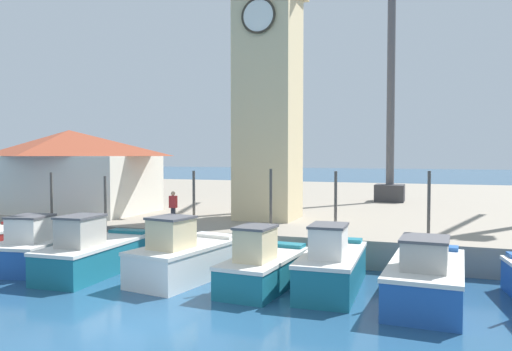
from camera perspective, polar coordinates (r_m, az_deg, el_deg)
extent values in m
plane|color=navy|center=(13.64, -13.81, -16.75)|extent=(300.00, 300.00, 0.00)
cube|color=gray|center=(40.21, 9.18, -3.16)|extent=(120.00, 40.00, 1.13)
cube|color=#AD2823|center=(25.36, -25.48, -5.05)|extent=(1.47, 0.62, 0.24)
cube|color=#2356A8|center=(21.98, -23.09, -8.13)|extent=(2.77, 4.93, 1.02)
cube|color=#2356A8|center=(23.61, -20.28, -5.81)|extent=(1.85, 0.86, 0.24)
cube|color=silver|center=(21.88, -23.11, -6.69)|extent=(2.84, 5.00, 0.12)
cube|color=silver|center=(21.14, -24.38, -5.61)|extent=(1.45, 1.57, 0.91)
cube|color=#4C4C51|center=(21.08, -24.40, -4.28)|extent=(1.54, 1.67, 0.08)
cylinder|color=#4C4742|center=(22.20, -22.33, -3.01)|extent=(0.10, 0.10, 2.60)
torus|color=black|center=(22.80, -25.13, -7.79)|extent=(0.20, 0.53, 0.52)
cube|color=#196B7F|center=(19.91, -17.82, -9.06)|extent=(2.04, 5.11, 1.07)
cube|color=#196B7F|center=(21.66, -14.32, -6.34)|extent=(1.62, 0.65, 0.24)
cube|color=silver|center=(19.81, -17.84, -7.41)|extent=(2.10, 5.17, 0.12)
cube|color=#B2ADA3|center=(19.01, -19.41, -6.09)|extent=(1.18, 1.55, 1.02)
cube|color=#4C4C51|center=(18.94, -19.44, -4.45)|extent=(1.26, 1.63, 0.08)
cylinder|color=#4C4742|center=(20.15, -16.84, -3.54)|extent=(0.10, 0.10, 2.45)
torus|color=black|center=(20.71, -19.73, -8.65)|extent=(0.14, 0.52, 0.52)
cube|color=silver|center=(18.23, -8.10, -9.94)|extent=(2.73, 4.60, 1.13)
cube|color=silver|center=(19.62, -4.68, -7.00)|extent=(1.78, 0.89, 0.24)
cube|color=silver|center=(18.11, -8.11, -8.04)|extent=(2.80, 4.67, 0.12)
cube|color=beige|center=(17.43, -9.65, -6.57)|extent=(1.41, 1.49, 1.01)
cube|color=#4C4C51|center=(17.36, -9.67, -4.78)|extent=(1.50, 1.58, 0.08)
cylinder|color=#4C4742|center=(18.34, -7.11, -3.56)|extent=(0.10, 0.10, 2.63)
torus|color=black|center=(19.06, -10.31, -9.41)|extent=(0.21, 0.53, 0.52)
cube|color=#196B7F|center=(17.10, 0.99, -11.09)|extent=(2.05, 4.45, 0.93)
cube|color=#196B7F|center=(18.72, 3.32, -8.08)|extent=(1.49, 0.72, 0.24)
cube|color=silver|center=(16.99, 0.99, -9.40)|extent=(2.11, 4.52, 0.12)
cube|color=beige|center=(16.19, -0.07, -7.89)|extent=(1.12, 1.38, 1.04)
cube|color=#4C4C51|center=(16.10, -0.07, -5.92)|extent=(1.21, 1.46, 0.08)
cylinder|color=#4C4742|center=(17.24, 1.70, -4.10)|extent=(0.10, 0.10, 2.93)
torus|color=black|center=(17.67, -1.56, -10.65)|extent=(0.16, 0.53, 0.52)
cube|color=#196B7F|center=(16.93, 8.73, -10.91)|extent=(1.83, 4.71, 1.13)
cube|color=#196B7F|center=(18.81, 9.76, -7.43)|extent=(1.47, 0.64, 0.24)
cube|color=silver|center=(16.80, 8.74, -8.86)|extent=(1.89, 4.77, 0.12)
cube|color=silver|center=(15.91, 8.28, -7.53)|extent=(1.06, 1.43, 0.95)
cube|color=#4C4C51|center=(15.83, 8.29, -5.68)|extent=(1.14, 1.51, 0.08)
cylinder|color=#4C4742|center=(17.16, 9.08, -3.94)|extent=(0.10, 0.10, 2.65)
torus|color=black|center=(17.32, 5.75, -10.58)|extent=(0.13, 0.52, 0.52)
cube|color=#2356A8|center=(16.27, 18.89, -11.63)|extent=(2.33, 5.23, 1.09)
cube|color=#2356A8|center=(18.39, 19.39, -7.88)|extent=(1.77, 0.69, 0.24)
cube|color=silver|center=(16.14, 18.92, -9.57)|extent=(2.39, 5.29, 0.12)
cube|color=#B2ADA3|center=(15.17, 18.72, -8.53)|extent=(1.31, 1.60, 0.82)
cube|color=#4C4C51|center=(15.09, 18.75, -6.86)|extent=(1.40, 1.69, 0.08)
cylinder|color=#4C4742|center=(16.54, 19.13, -4.26)|extent=(0.10, 0.10, 2.74)
torus|color=black|center=(16.62, 15.07, -11.28)|extent=(0.15, 0.53, 0.52)
cube|color=beige|center=(25.92, 1.41, 7.71)|extent=(2.96, 2.96, 11.44)
cylinder|color=white|center=(25.25, 0.29, 17.79)|extent=(1.63, 0.12, 1.63)
torus|color=#332D23|center=(25.22, 0.25, 17.82)|extent=(1.75, 0.12, 1.75)
cube|color=silver|center=(31.02, -20.50, -0.89)|extent=(9.36, 5.29, 3.24)
pyramid|color=#A3472D|center=(30.98, -20.56, 3.49)|extent=(9.76, 5.69, 1.50)
cube|color=#353539|center=(36.55, 15.04, -1.94)|extent=(2.00, 2.00, 1.20)
cylinder|color=#4C4C51|center=(37.19, 15.21, 13.81)|extent=(0.56, 0.56, 19.04)
cylinder|color=#33333D|center=(23.58, -9.44, -4.69)|extent=(0.22, 0.22, 0.85)
cube|color=red|center=(23.51, -9.45, -2.98)|extent=(0.34, 0.22, 0.56)
sphere|color=tan|center=(23.47, -9.46, -2.03)|extent=(0.20, 0.20, 0.20)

